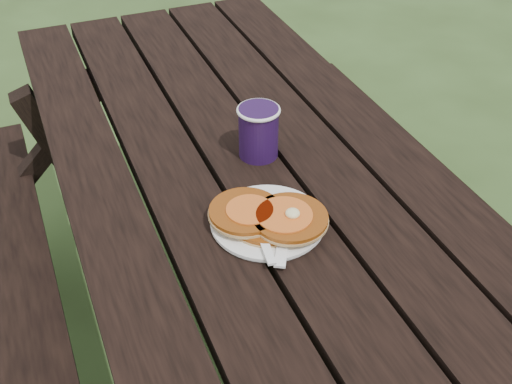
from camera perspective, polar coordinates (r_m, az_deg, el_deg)
name	(u,v)px	position (r m, az deg, el deg)	size (l,w,h in m)	color
picnic_table	(253,299)	(1.57, -0.29, -9.46)	(1.36, 1.80, 0.75)	black
plate	(268,222)	(1.18, 1.04, -2.68)	(0.21, 0.21, 0.01)	white
pancake_stack	(269,217)	(1.17, 1.15, -2.20)	(0.20, 0.18, 0.04)	#8C420F
knife	(284,232)	(1.15, 2.53, -3.57)	(0.02, 0.18, 0.01)	white
fork	(265,243)	(1.12, 0.76, -4.55)	(0.03, 0.16, 0.01)	white
coffee_cup	(259,129)	(1.33, 0.23, 5.60)	(0.09, 0.09, 0.11)	#220E38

